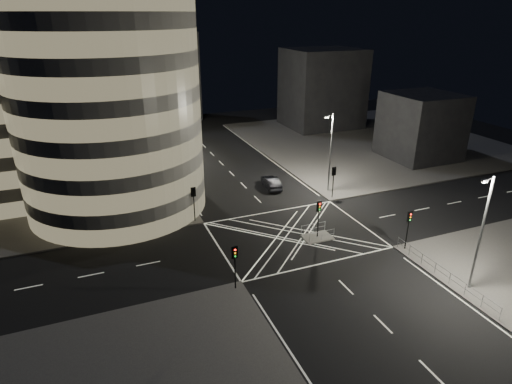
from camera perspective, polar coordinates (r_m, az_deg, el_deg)
name	(u,v)px	position (r m, az deg, el deg)	size (l,w,h in m)	color
ground	(293,235)	(45.17, 4.99, -5.71)	(120.00, 120.00, 0.00)	black
sidewalk_far_left	(12,184)	(66.68, -29.73, 0.94)	(42.00, 42.00, 0.15)	#4C4947
sidewalk_far_right	(370,140)	(81.09, 14.95, 6.69)	(42.00, 42.00, 0.15)	#4C4947
central_island	(317,237)	(44.84, 8.16, -5.98)	(3.00, 2.00, 0.15)	slate
office_tower_curved	(61,97)	(54.75, -24.57, 11.50)	(30.00, 29.00, 27.20)	gray
office_block_rear	(57,82)	(78.02, -25.03, 13.12)	(24.00, 16.00, 22.00)	gray
building_right_far	(322,88)	(88.43, 8.80, 13.52)	(14.00, 12.00, 15.00)	black
building_right_near	(421,126)	(72.32, 21.12, 8.21)	(10.00, 10.00, 10.00)	black
building_far_end	(154,77)	(95.16, -13.44, 14.65)	(18.00, 8.00, 18.00)	black
tree_a	(173,181)	(48.09, -11.01, 1.48)	(4.52, 4.52, 6.82)	black
tree_b	(162,159)	(53.45, -12.37, 4.30)	(4.68, 4.68, 7.56)	black
tree_c	(155,150)	(59.29, -13.38, 5.45)	(3.59, 3.59, 6.38)	black
tree_d	(147,137)	(64.92, -14.28, 7.16)	(4.77, 4.77, 7.38)	black
tree_e	(142,130)	(70.79, -14.98, 8.02)	(4.06, 4.06, 6.57)	black
traffic_signal_fl	(194,198)	(46.94, -8.31, -0.77)	(0.55, 0.22, 4.00)	black
traffic_signal_nl	(235,260)	(35.28, -2.83, -9.00)	(0.55, 0.22, 4.00)	black
traffic_signal_fr	(334,177)	(53.38, 10.31, 2.04)	(0.55, 0.22, 4.00)	black
traffic_signal_nr	(409,223)	(43.49, 19.68, -3.93)	(0.55, 0.22, 4.00)	black
traffic_signal_island	(319,212)	(43.56, 8.36, -2.71)	(0.55, 0.22, 4.00)	black
street_lamp_left_near	(176,161)	(50.65, -10.62, 4.04)	(1.25, 0.25, 10.00)	slate
street_lamp_left_far	(151,126)	(67.75, -13.83, 8.51)	(1.25, 0.25, 10.00)	slate
street_lamp_right_far	(330,151)	(54.62, 9.87, 5.47)	(1.25, 0.25, 10.00)	slate
street_lamp_right_near	(481,230)	(38.44, 27.82, -4.56)	(1.25, 0.25, 10.00)	slate
railing_near_right	(442,273)	(40.93, 23.59, -9.87)	(0.06, 11.70, 1.10)	slate
railing_island_south	(322,236)	(43.87, 8.78, -5.79)	(2.80, 0.06, 1.10)	slate
railing_island_north	(313,228)	(45.23, 7.64, -4.79)	(2.80, 0.06, 1.10)	slate
sedan	(271,182)	(56.52, 2.04, 1.28)	(1.65, 4.73, 1.56)	black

